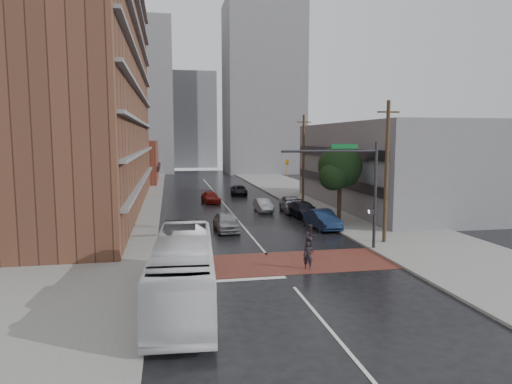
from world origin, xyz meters
TOP-DOWN VIEW (x-y plane):
  - ground at (0.00, 0.00)m, footprint 160.00×160.00m
  - crosswalk at (0.00, 0.50)m, footprint 14.00×5.00m
  - sidewalk_west at (-11.50, 25.00)m, footprint 9.00×90.00m
  - sidewalk_east at (11.50, 25.00)m, footprint 9.00×90.00m
  - apartment_block at (-14.00, 24.00)m, footprint 10.00×44.00m
  - storefront_west at (-12.00, 54.00)m, footprint 8.00×16.00m
  - building_east at (16.50, 20.00)m, footprint 11.00×26.00m
  - distant_tower_west at (-14.00, 78.00)m, footprint 18.00×16.00m
  - distant_tower_east at (14.00, 72.00)m, footprint 16.00×14.00m
  - distant_tower_center at (0.00, 95.00)m, footprint 12.00×10.00m
  - street_tree at (8.52, 12.03)m, footprint 4.20×4.10m
  - signal_mast at (5.85, 2.50)m, footprint 6.50×0.30m
  - utility_pole_near at (8.80, 4.00)m, footprint 1.60×0.26m
  - utility_pole_far at (8.80, 24.00)m, footprint 1.60×0.26m
  - transit_bus at (-5.50, -5.24)m, footprint 3.29×11.23m
  - pedestrian_a at (1.65, -1.01)m, footprint 0.67×0.58m
  - pedestrian_b at (3.06, 3.00)m, footprint 0.98×0.83m
  - car_travel_a at (-1.64, 10.48)m, footprint 1.93×4.52m
  - car_travel_b at (3.29, 19.55)m, footprint 1.46×3.99m
  - car_travel_c at (-1.40, 26.98)m, footprint 2.25×4.45m
  - suv_travel at (2.90, 33.60)m, footprint 2.44×4.64m
  - car_parked_near at (6.30, 10.00)m, footprint 1.98×4.83m
  - car_parked_mid at (6.30, 15.45)m, footprint 2.73×5.26m
  - car_parked_far at (6.04, 18.88)m, footprint 2.22×4.91m

SIDE VIEW (x-z plane):
  - ground at x=0.00m, z-range 0.00..0.00m
  - crosswalk at x=0.00m, z-range 0.00..0.02m
  - sidewalk_west at x=-11.50m, z-range 0.00..0.15m
  - sidewalk_east at x=11.50m, z-range 0.00..0.15m
  - car_travel_c at x=-1.40m, z-range 0.00..1.24m
  - suv_travel at x=2.90m, z-range 0.00..1.24m
  - car_travel_b at x=3.29m, z-range 0.00..1.31m
  - car_parked_mid at x=6.30m, z-range 0.00..1.46m
  - car_travel_a at x=-1.64m, z-range 0.00..1.52m
  - car_parked_near at x=6.30m, z-range 0.00..1.56m
  - pedestrian_a at x=1.65m, z-range 0.00..1.57m
  - car_parked_far at x=6.04m, z-range 0.00..1.63m
  - pedestrian_b at x=3.06m, z-range 0.00..1.78m
  - transit_bus at x=-5.50m, z-range 0.00..3.09m
  - storefront_west at x=-12.00m, z-range 0.00..7.00m
  - building_east at x=16.50m, z-range 0.00..9.00m
  - signal_mast at x=5.85m, z-range 1.13..8.33m
  - street_tree at x=8.52m, z-range 1.28..8.18m
  - utility_pole_near at x=8.80m, z-range 0.14..10.14m
  - utility_pole_far at x=8.80m, z-range 0.14..10.14m
  - distant_tower_center at x=0.00m, z-range 0.00..24.00m
  - apartment_block at x=-14.00m, z-range 0.00..28.00m
  - distant_tower_west at x=-14.00m, z-range 0.00..32.00m
  - distant_tower_east at x=14.00m, z-range 0.00..36.00m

